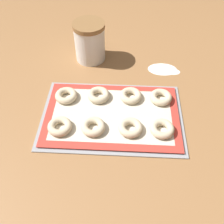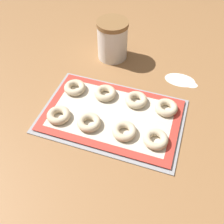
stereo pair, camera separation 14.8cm
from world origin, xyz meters
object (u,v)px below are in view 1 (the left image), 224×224
object	(u,v)px
bagel_back_far_right	(161,97)
flour_canister	(90,41)
bagel_front_far_right	(162,129)
bagel_back_far_left	(66,96)
bagel_back_mid_left	(99,95)
baking_tray	(112,116)
bagel_front_far_left	(60,126)
bagel_back_mid_right	(131,96)
bagel_front_mid_right	(130,128)
bagel_front_mid_left	(93,127)

from	to	relation	value
bagel_back_far_right	flour_canister	distance (m)	0.35
bagel_front_far_right	bagel_back_far_right	size ratio (longest dim) A/B	1.00
bagel_back_far_left	bagel_back_mid_left	size ratio (longest dim) A/B	1.00
baking_tray	bagel_front_far_left	distance (m)	0.17
bagel_back_mid_right	bagel_back_far_right	xyz separation A→B (m)	(0.10, -0.00, 0.00)
bagel_back_mid_right	bagel_front_mid_right	bearing A→B (deg)	-89.96
bagel_front_far_right	bagel_back_far_left	xyz separation A→B (m)	(-0.31, 0.12, 0.00)
bagel_back_mid_right	bagel_back_far_left	bearing A→B (deg)	-177.16
bagel_front_mid_left	bagel_back_mid_right	world-z (taller)	same
bagel_back_mid_left	bagel_back_far_right	world-z (taller)	same
bagel_back_far_left	bagel_back_far_right	size ratio (longest dim) A/B	1.00
bagel_front_mid_left	flour_canister	world-z (taller)	flour_canister
bagel_front_mid_left	bagel_front_far_left	bearing A→B (deg)	-177.84
bagel_front_mid_right	bagel_front_far_right	world-z (taller)	same
bagel_front_mid_left	bagel_back_far_left	world-z (taller)	same
bagel_front_mid_right	bagel_back_mid_right	distance (m)	0.14
baking_tray	flour_canister	world-z (taller)	flour_canister
bagel_back_far_left	bagel_back_far_right	world-z (taller)	same
bagel_back_far_left	bagel_back_mid_right	distance (m)	0.22
baking_tray	flour_canister	distance (m)	0.33
bagel_front_mid_left	bagel_back_far_right	distance (m)	0.25
bagel_front_mid_right	bagel_back_mid_left	distance (m)	0.17
bagel_front_far_right	flour_canister	world-z (taller)	flour_canister
bagel_front_far_left	bagel_back_mid_right	xyz separation A→B (m)	(0.21, 0.14, 0.00)
bagel_front_far_left	bagel_back_mid_left	distance (m)	0.17
baking_tray	bagel_back_mid_left	size ratio (longest dim) A/B	6.09
bagel_front_mid_left	bagel_back_mid_left	xyz separation A→B (m)	(0.00, 0.14, 0.00)
bagel_front_far_left	bagel_front_mid_right	xyz separation A→B (m)	(0.21, 0.01, 0.00)
bagel_front_mid_left	bagel_back_mid_left	size ratio (longest dim) A/B	1.00
bagel_front_far_left	bagel_front_mid_right	bearing A→B (deg)	1.66
bagel_front_far_left	bagel_front_mid_right	distance (m)	0.21
bagel_front_far_left	bagel_front_far_right	size ratio (longest dim) A/B	1.00
bagel_front_mid_left	bagel_back_far_left	distance (m)	0.16
bagel_front_far_left	bagel_back_far_right	world-z (taller)	same
bagel_front_mid_right	bagel_back_far_right	size ratio (longest dim) A/B	1.00
bagel_back_far_left	bagel_back_far_right	bearing A→B (deg)	1.50
bagel_front_mid_left	bagel_front_far_right	size ratio (longest dim) A/B	1.00
bagel_back_far_left	bagel_front_mid_right	bearing A→B (deg)	-30.06
bagel_front_far_left	bagel_back_mid_left	bearing A→B (deg)	52.91
bagel_back_far_left	bagel_back_far_right	distance (m)	0.32
bagel_front_far_left	bagel_back_mid_left	xyz separation A→B (m)	(0.11, 0.14, 0.00)
bagel_front_far_right	bagel_back_mid_right	xyz separation A→B (m)	(-0.09, 0.13, 0.00)
bagel_back_mid_left	bagel_back_mid_right	distance (m)	0.11
bagel_front_mid_right	bagel_back_mid_right	xyz separation A→B (m)	(-0.00, 0.14, 0.00)
bagel_front_mid_right	flour_canister	distance (m)	0.40
bagel_front_mid_left	baking_tray	bearing A→B (deg)	49.26
bagel_front_far_right	bagel_back_far_left	bearing A→B (deg)	158.20
bagel_back_far_right	bagel_back_far_left	bearing A→B (deg)	-178.50
bagel_front_far_left	bagel_front_far_right	distance (m)	0.31
baking_tray	bagel_front_mid_right	size ratio (longest dim) A/B	6.09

